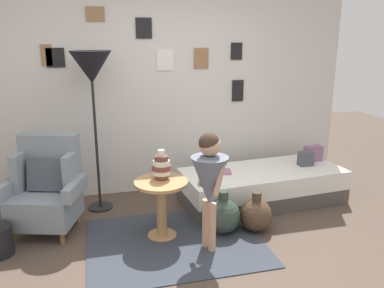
{
  "coord_description": "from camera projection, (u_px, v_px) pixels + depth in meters",
  "views": [
    {
      "loc": [
        -0.8,
        -2.82,
        1.93
      ],
      "look_at": [
        0.15,
        0.95,
        0.85
      ],
      "focal_mm": 36.54,
      "sensor_mm": 36.0,
      "label": 1
    }
  ],
  "objects": [
    {
      "name": "ground_plane",
      "position": [
        202.0,
        269.0,
        3.34
      ],
      "size": [
        12.0,
        12.0,
        0.0
      ],
      "primitive_type": "plane",
      "color": "#4C3D33"
    },
    {
      "name": "gallery_wall",
      "position": [
        160.0,
        88.0,
        4.82
      ],
      "size": [
        4.8,
        0.12,
        2.6
      ],
      "color": "silver",
      "rests_on": "ground"
    },
    {
      "name": "rug",
      "position": [
        175.0,
        242.0,
        3.78
      ],
      "size": [
        1.67,
        1.33,
        0.01
      ],
      "primitive_type": "cube",
      "color": "#333842",
      "rests_on": "ground"
    },
    {
      "name": "armchair",
      "position": [
        47.0,
        189.0,
        3.94
      ],
      "size": [
        0.87,
        0.75,
        0.97
      ],
      "color": "olive",
      "rests_on": "ground"
    },
    {
      "name": "daybed",
      "position": [
        262.0,
        186.0,
        4.67
      ],
      "size": [
        1.96,
        0.96,
        0.4
      ],
      "color": "#4C4742",
      "rests_on": "ground"
    },
    {
      "name": "pillow_head",
      "position": [
        313.0,
        153.0,
        4.93
      ],
      "size": [
        0.23,
        0.13,
        0.19
      ],
      "primitive_type": "cube",
      "rotation": [
        0.0,
        0.0,
        0.07
      ],
      "color": "gray",
      "rests_on": "daybed"
    },
    {
      "name": "pillow_mid",
      "position": [
        306.0,
        159.0,
        4.76
      ],
      "size": [
        0.17,
        0.12,
        0.17
      ],
      "primitive_type": "cube",
      "rotation": [
        0.0,
        0.0,
        -0.03
      ],
      "color": "#474C56",
      "rests_on": "daybed"
    },
    {
      "name": "side_table",
      "position": [
        161.0,
        198.0,
        3.79
      ],
      "size": [
        0.52,
        0.52,
        0.59
      ],
      "color": "tan",
      "rests_on": "ground"
    },
    {
      "name": "vase_striped",
      "position": [
        161.0,
        167.0,
        3.77
      ],
      "size": [
        0.19,
        0.19,
        0.29
      ],
      "color": "brown",
      "rests_on": "side_table"
    },
    {
      "name": "floor_lamp",
      "position": [
        91.0,
        72.0,
        4.13
      ],
      "size": [
        0.44,
        0.44,
        1.78
      ],
      "color": "black",
      "rests_on": "ground"
    },
    {
      "name": "person_child",
      "position": [
        210.0,
        177.0,
        3.48
      ],
      "size": [
        0.34,
        0.34,
        1.13
      ],
      "color": "tan",
      "rests_on": "ground"
    },
    {
      "name": "book_on_daybed",
      "position": [
        221.0,
        172.0,
        4.51
      ],
      "size": [
        0.25,
        0.2,
        0.03
      ],
      "primitive_type": "cube",
      "rotation": [
        0.0,
        0.0,
        -0.2
      ],
      "color": "#AB6B92",
      "rests_on": "daybed"
    },
    {
      "name": "demijohn_near",
      "position": [
        223.0,
        215.0,
        3.94
      ],
      "size": [
        0.36,
        0.36,
        0.45
      ],
      "color": "#2D3D33",
      "rests_on": "ground"
    },
    {
      "name": "demijohn_far",
      "position": [
        256.0,
        215.0,
        3.97
      ],
      "size": [
        0.33,
        0.33,
        0.42
      ],
      "color": "#473323",
      "rests_on": "ground"
    }
  ]
}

